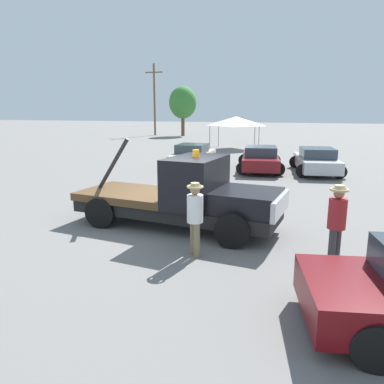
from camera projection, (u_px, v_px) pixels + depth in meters
name	position (u px, v px, depth m)	size (l,w,h in m)	color
ground_plane	(175.00, 226.00, 10.88)	(160.00, 160.00, 0.00)	slate
tow_truck	(187.00, 197.00, 10.54)	(6.20, 2.83, 2.51)	black
person_near_truck	(337.00, 219.00, 7.98)	(0.40, 0.40, 1.78)	#38383D
person_at_hood	(195.00, 213.00, 8.51)	(0.38, 0.38, 1.73)	#847051
parked_car_cream	(193.00, 156.00, 21.69)	(2.38, 4.38, 1.34)	beige
parked_car_maroon	(260.00, 159.00, 20.42)	(2.81, 4.91, 1.34)	maroon
parked_car_silver	(316.00, 161.00, 19.63)	(2.78, 4.80, 1.34)	#B7B7BC
canopy_tent_white	(236.00, 121.00, 30.86)	(3.64, 3.64, 2.67)	#9E9EA3
tree_left	(183.00, 103.00, 45.08)	(3.31, 3.31, 5.91)	brown
utility_pole	(154.00, 98.00, 46.01)	(2.20, 0.24, 8.60)	brown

